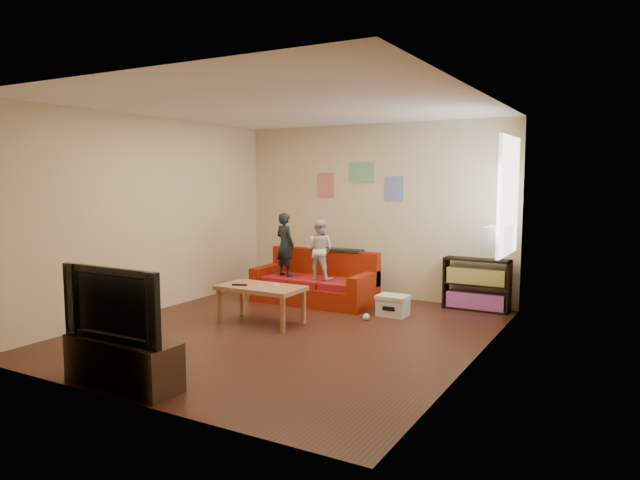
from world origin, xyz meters
The scene contains 17 objects.
room_shell centered at (0.00, 0.00, 1.35)m, with size 4.52×5.02×2.72m.
sofa centered at (-0.54, 1.64, 0.27)m, with size 1.81×0.83×0.80m.
child_a centered at (-0.99, 1.48, 0.86)m, with size 0.35×0.23×0.96m, color black.
child_b centered at (-0.39, 1.48, 0.82)m, with size 0.43×0.34×0.89m, color beige.
coffee_table centered at (-0.52, 0.18, 0.42)m, with size 1.09×0.60×0.49m.
remote centered at (-0.77, 0.06, 0.50)m, with size 0.19×0.05×0.02m, color black.
game_controller centered at (-0.32, 0.23, 0.50)m, with size 0.13×0.04×0.03m, color white.
bookshelf centered at (1.70, 2.30, 0.33)m, with size 0.92×0.28×0.73m.
window centered at (2.22, 1.65, 1.64)m, with size 0.04×1.08×1.48m, color white.
ac_unit centered at (2.10, 1.65, 1.08)m, with size 0.28×0.55×0.35m, color #B7B2A3.
artwork_left centered at (-0.85, 2.48, 1.75)m, with size 0.30×0.01×0.40m, color #D87266.
artwork_center centered at (-0.20, 2.48, 1.95)m, with size 0.42×0.01×0.32m, color #72B27F.
artwork_right centered at (0.35, 2.48, 1.70)m, with size 0.30×0.01×0.38m, color #727FCC.
file_box centered at (0.81, 1.39, 0.14)m, with size 0.41×0.31×0.28m.
tv_stand centered at (-0.31, -2.25, 0.22)m, with size 1.16×0.39×0.44m, color #3D291D.
television centered at (-0.31, -2.25, 0.77)m, with size 1.15×0.15×0.66m, color black.
tissue centered at (0.60, 0.98, 0.05)m, with size 0.09×0.09×0.09m, color silver.
Camera 1 is at (3.67, -5.70, 1.87)m, focal length 32.00 mm.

